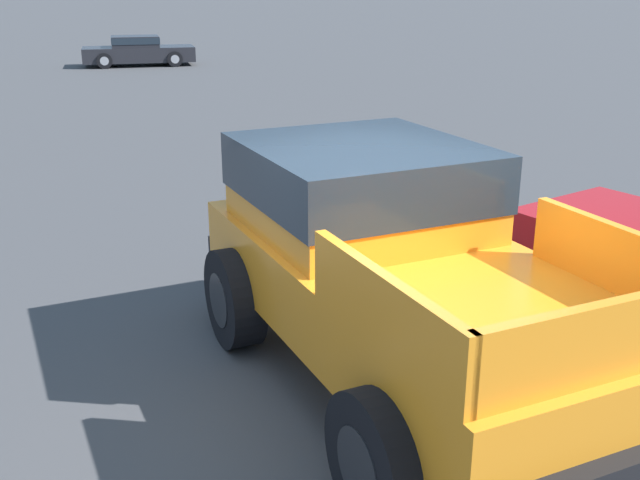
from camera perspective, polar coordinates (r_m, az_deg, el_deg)
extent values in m
plane|color=#424244|center=(6.47, 3.88, -11.36)|extent=(320.00, 320.00, 0.00)
cube|color=orange|center=(6.17, 6.82, -4.18)|extent=(3.56, 4.92, 0.65)
cube|color=orange|center=(6.67, 3.04, 4.15)|extent=(2.47, 2.53, 0.76)
cube|color=#1E2833|center=(6.64, 3.06, 5.29)|extent=(2.52, 2.58, 0.49)
cube|color=orange|center=(4.50, 4.85, -5.44)|extent=(0.75, 1.69, 0.48)
cube|color=orange|center=(5.66, 22.26, -1.60)|extent=(0.75, 1.69, 0.48)
cube|color=orange|center=(4.45, 21.52, -7.07)|extent=(1.83, 0.80, 0.48)
cube|color=black|center=(8.15, -1.65, 0.30)|extent=(1.90, 0.89, 0.24)
cube|color=black|center=(4.73, 21.96, -16.28)|extent=(1.90, 0.89, 0.24)
cylinder|color=black|center=(7.08, -6.51, -4.38)|extent=(0.65, 0.99, 0.94)
cylinder|color=#232326|center=(7.08, -6.51, -4.38)|extent=(0.50, 0.61, 0.52)
cylinder|color=black|center=(7.92, 7.93, -1.83)|extent=(0.65, 0.99, 0.94)
cylinder|color=#232326|center=(7.92, 7.93, -1.83)|extent=(0.50, 0.61, 0.52)
cylinder|color=black|center=(4.84, 4.57, -16.45)|extent=(0.65, 0.99, 0.94)
cylinder|color=#232326|center=(4.84, 4.57, -16.45)|extent=(0.50, 0.61, 0.52)
cylinder|color=black|center=(6.00, 22.53, -10.38)|extent=(0.65, 0.99, 0.94)
cylinder|color=#232326|center=(6.00, 22.53, -10.38)|extent=(0.50, 0.61, 0.52)
cylinder|color=black|center=(8.96, 18.18, -1.17)|extent=(0.34, 0.66, 0.63)
cylinder|color=#9E9EA3|center=(8.96, 18.18, -1.17)|extent=(0.30, 0.39, 0.35)
cube|color=#232328|center=(32.16, -13.63, 13.61)|extent=(4.65, 3.80, 0.58)
cube|color=#232328|center=(32.12, -13.90, 14.48)|extent=(2.38, 2.27, 0.42)
cube|color=#1E2833|center=(32.11, -13.91, 14.57)|extent=(2.43, 2.32, 0.25)
cylinder|color=black|center=(33.07, -11.24, 13.64)|extent=(0.64, 0.51, 0.61)
cylinder|color=#9E9EA3|center=(33.07, -11.24, 13.64)|extent=(0.41, 0.38, 0.34)
cylinder|color=black|center=(31.42, -11.00, 13.39)|extent=(0.64, 0.51, 0.61)
cylinder|color=#9E9EA3|center=(31.42, -11.00, 13.39)|extent=(0.41, 0.38, 0.34)
cylinder|color=black|center=(32.99, -16.09, 13.26)|extent=(0.64, 0.51, 0.61)
cylinder|color=#9E9EA3|center=(32.99, -16.09, 13.26)|extent=(0.41, 0.38, 0.34)
cylinder|color=black|center=(31.33, -16.10, 12.99)|extent=(0.64, 0.51, 0.61)
cylinder|color=#9E9EA3|center=(31.33, -16.10, 12.99)|extent=(0.41, 0.38, 0.34)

